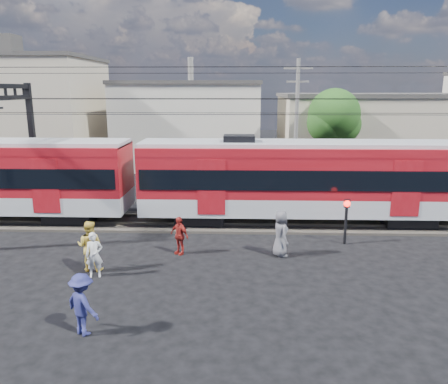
{
  "coord_description": "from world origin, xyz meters",
  "views": [
    {
      "loc": [
        2.33,
        -13.21,
        6.67
      ],
      "look_at": [
        1.72,
        5.0,
        2.35
      ],
      "focal_mm": 35.0,
      "sensor_mm": 36.0,
      "label": 1
    }
  ],
  "objects_px": {
    "pedestrian_a": "(94,255)",
    "pedestrian_c": "(82,304)",
    "commuter_train": "(308,178)",
    "crossing_signal": "(346,213)"
  },
  "relations": [
    {
      "from": "pedestrian_c",
      "to": "crossing_signal",
      "type": "distance_m",
      "value": 11.74
    },
    {
      "from": "commuter_train",
      "to": "pedestrian_c",
      "type": "xyz_separation_m",
      "value": [
        -7.7,
        -10.4,
        -1.51
      ]
    },
    {
      "from": "commuter_train",
      "to": "pedestrian_c",
      "type": "distance_m",
      "value": 13.03
    },
    {
      "from": "crossing_signal",
      "to": "pedestrian_a",
      "type": "bearing_deg",
      "value": -159.07
    },
    {
      "from": "commuter_train",
      "to": "pedestrian_a",
      "type": "bearing_deg",
      "value": -142.44
    },
    {
      "from": "pedestrian_a",
      "to": "commuter_train",
      "type": "bearing_deg",
      "value": 23.66
    },
    {
      "from": "commuter_train",
      "to": "crossing_signal",
      "type": "bearing_deg",
      "value": -66.01
    },
    {
      "from": "pedestrian_a",
      "to": "pedestrian_c",
      "type": "bearing_deg",
      "value": -90.37
    },
    {
      "from": "commuter_train",
      "to": "pedestrian_c",
      "type": "height_order",
      "value": "commuter_train"
    },
    {
      "from": "pedestrian_a",
      "to": "pedestrian_c",
      "type": "distance_m",
      "value": 3.89
    }
  ]
}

